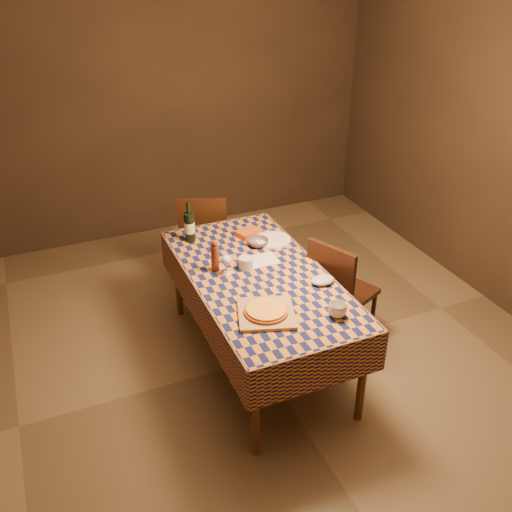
% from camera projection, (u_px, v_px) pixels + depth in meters
% --- Properties ---
extents(room, '(5.00, 5.10, 2.70)m').
position_uv_depth(room, '(259.00, 200.00, 3.76)').
color(room, brown).
rests_on(room, ground).
extents(dining_table, '(0.94, 1.84, 0.77)m').
position_uv_depth(dining_table, '(259.00, 284.00, 4.09)').
color(dining_table, brown).
rests_on(dining_table, ground).
extents(cutting_board, '(0.45, 0.45, 0.02)m').
position_uv_depth(cutting_board, '(266.00, 313.00, 3.62)').
color(cutting_board, '#A97A4F').
rests_on(cutting_board, dining_table).
extents(pizza, '(0.37, 0.37, 0.03)m').
position_uv_depth(pizza, '(266.00, 310.00, 3.61)').
color(pizza, '#9F4E1A').
rests_on(pizza, cutting_board).
extents(pepper_mill, '(0.06, 0.06, 0.24)m').
position_uv_depth(pepper_mill, '(215.00, 257.00, 4.06)').
color(pepper_mill, '#522213').
rests_on(pepper_mill, dining_table).
extents(bowl, '(0.18, 0.18, 0.05)m').
position_uv_depth(bowl, '(258.00, 242.00, 4.42)').
color(bowl, '#5F4550').
rests_on(bowl, dining_table).
extents(wine_glass, '(0.08, 0.08, 0.15)m').
position_uv_depth(wine_glass, '(226.00, 261.00, 4.01)').
color(wine_glass, silver).
rests_on(wine_glass, dining_table).
extents(wine_bottle, '(0.11, 0.11, 0.33)m').
position_uv_depth(wine_bottle, '(189.00, 226.00, 4.44)').
color(wine_bottle, black).
rests_on(wine_bottle, dining_table).
extents(deli_tub, '(0.12, 0.12, 0.09)m').
position_uv_depth(deli_tub, '(246.00, 263.00, 4.11)').
color(deli_tub, '#BABFC1').
rests_on(deli_tub, dining_table).
extents(takeout_container, '(0.22, 0.19, 0.05)m').
position_uv_depth(takeout_container, '(248.00, 233.00, 4.57)').
color(takeout_container, '#B54B17').
rests_on(takeout_container, dining_table).
extents(white_plate, '(0.33, 0.33, 0.02)m').
position_uv_depth(white_plate, '(273.00, 240.00, 4.50)').
color(white_plate, white).
rests_on(white_plate, dining_table).
extents(tumbler, '(0.12, 0.12, 0.09)m').
position_uv_depth(tumbler, '(338.00, 310.00, 3.60)').
color(tumbler, silver).
rests_on(tumbler, dining_table).
extents(flour_patch, '(0.25, 0.20, 0.00)m').
position_uv_depth(flour_patch, '(261.00, 260.00, 4.23)').
color(flour_patch, silver).
rests_on(flour_patch, dining_table).
extents(flour_bag, '(0.20, 0.17, 0.05)m').
position_uv_depth(flour_bag, '(323.00, 280.00, 3.95)').
color(flour_bag, '#AFB4E0').
rests_on(flour_bag, dining_table).
extents(chair_far, '(0.54, 0.54, 0.93)m').
position_uv_depth(chair_far, '(204.00, 235.00, 5.12)').
color(chair_far, black).
rests_on(chair_far, ground).
extents(chair_right, '(0.56, 0.56, 0.93)m').
position_uv_depth(chair_right, '(338.00, 288.00, 4.36)').
color(chair_right, black).
rests_on(chair_right, ground).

